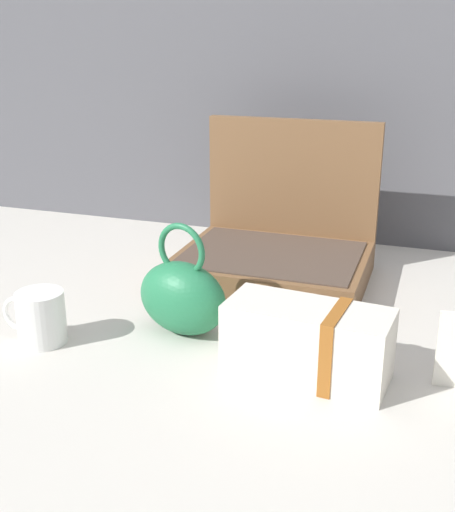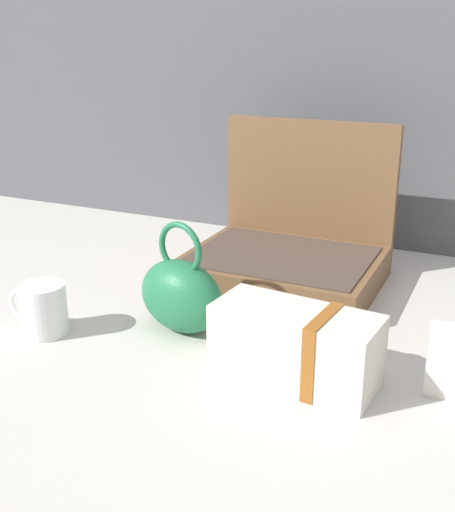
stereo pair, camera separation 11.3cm
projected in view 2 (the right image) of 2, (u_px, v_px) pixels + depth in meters
ground_plane at (220, 318)px, 1.20m from camera, size 6.00×6.00×0.00m
open_suitcase at (289, 249)px, 1.37m from camera, size 0.39×0.33×0.33m
teal_pouch_handbag at (181, 294)px, 1.13m from camera, size 0.19×0.14×0.21m
cream_toiletry_bag at (297, 346)px, 0.97m from camera, size 0.26×0.13×0.12m
coffee_mug at (43, 309)px, 1.13m from camera, size 0.12×0.08×0.09m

